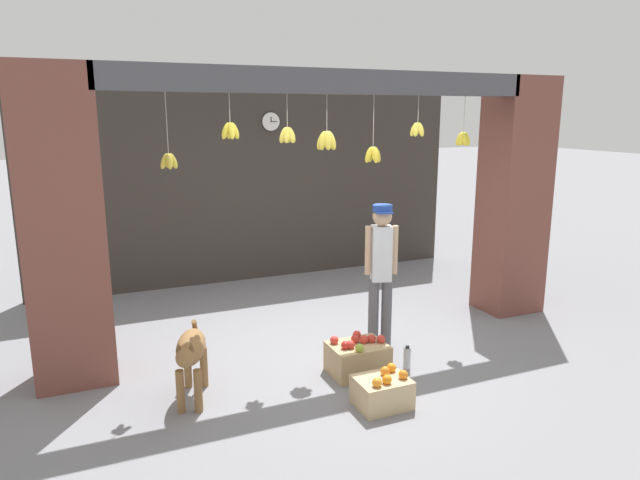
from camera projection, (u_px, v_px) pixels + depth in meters
ground_plane at (336, 347)px, 6.15m from camera, size 60.00×60.00×0.00m
shop_back_wall at (254, 183)px, 8.47m from camera, size 6.43×0.12×2.90m
shop_pillar_left at (64, 230)px, 5.12m from camera, size 0.70×0.60×2.90m
shop_pillar_right at (514, 197)px, 7.08m from camera, size 0.70×0.60×2.90m
storefront_awning at (333, 87)px, 5.67m from camera, size 4.53×0.28×0.95m
dog at (191, 352)px, 4.92m from camera, size 0.42×0.87×0.67m
shopkeeper at (381, 267)px, 5.91m from camera, size 0.33×0.28×1.57m
fruit_crate_oranges at (382, 391)px, 4.90m from camera, size 0.45×0.37×0.33m
fruit_crate_apples at (358, 357)px, 5.51m from camera, size 0.54×0.42×0.37m
water_bottle at (407, 358)px, 5.63m from camera, size 0.07×0.07×0.23m
wall_clock at (271, 122)px, 8.31m from camera, size 0.28×0.03×0.28m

